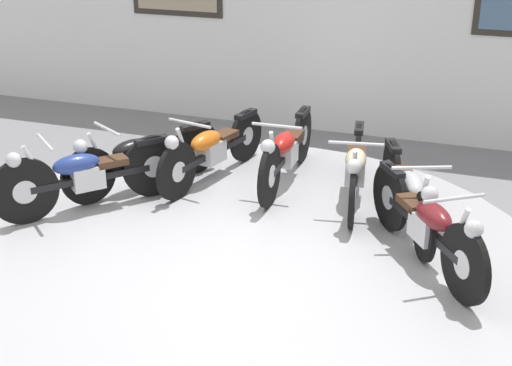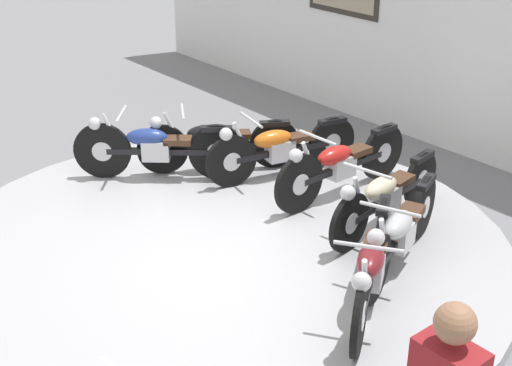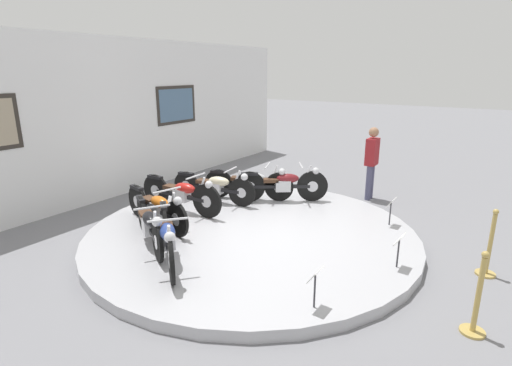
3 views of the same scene
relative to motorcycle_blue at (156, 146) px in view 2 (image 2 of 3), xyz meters
name	(u,v)px [view 2 (image 2 of 3)]	position (x,y,z in m)	size (l,w,h in m)	color
ground_plane	(220,256)	(1.70, -0.33, -0.57)	(60.00, 60.00, 0.00)	slate
display_platform	(220,248)	(1.70, -0.33, -0.48)	(5.78, 5.78, 0.17)	#ADADB2
back_wall	(489,19)	(1.70, 3.83, 1.25)	(14.00, 0.22, 3.64)	white
motorcycle_blue	(156,146)	(0.00, 0.00, 0.00)	(1.36, 1.58, 0.82)	black
motorcycle_black	(215,141)	(0.25, 0.67, -0.03)	(1.07, 1.71, 0.78)	black
motorcycle_orange	(280,146)	(0.88, 1.16, -0.02)	(0.60, 1.94, 0.79)	black
motorcycle_red	(341,163)	(1.70, 1.34, 0.00)	(0.54, 2.02, 0.81)	black
motorcycle_cream	(385,195)	(2.51, 1.16, -0.03)	(0.54, 1.94, 0.78)	black
motorcycle_silver	(401,231)	(3.13, 0.67, -0.02)	(0.80, 1.86, 0.79)	black
motorcycle_maroon	(371,266)	(3.39, 0.00, -0.01)	(1.20, 1.68, 0.81)	black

